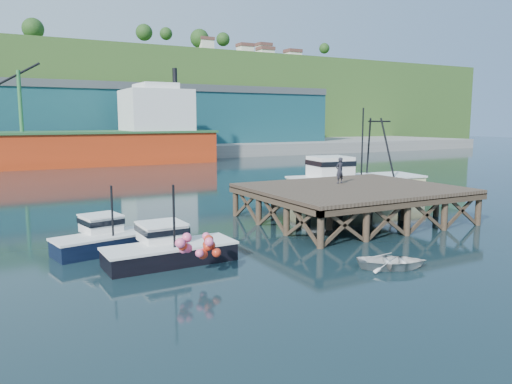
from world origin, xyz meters
TOP-DOWN VIEW (x-y plane):
  - ground at (0.00, 0.00)m, footprint 300.00×300.00m
  - wharf at (5.50, -0.19)m, footprint 12.00×10.00m
  - far_quay at (0.00, 70.00)m, footprint 160.00×40.00m
  - warehouse_mid at (0.00, 65.00)m, footprint 28.00×16.00m
  - warehouse_right at (30.00, 65.00)m, footprint 30.00×16.00m
  - cargo_ship at (-8.46, 48.00)m, footprint 55.50×10.00m
  - hillside at (0.00, 100.00)m, footprint 220.00×50.00m
  - boat_navy at (-9.42, -0.16)m, footprint 5.40×3.31m
  - boat_black at (-7.47, -3.44)m, footprint 5.75×4.85m
  - trawler at (11.02, 6.50)m, footprint 11.06×5.20m
  - dinghy at (0.51, -8.85)m, footprint 3.52×3.20m
  - dockworker at (5.75, 1.58)m, footprint 0.67×0.49m

SIDE VIEW (x-z plane):
  - ground at x=0.00m, z-range 0.00..0.00m
  - dinghy at x=0.51m, z-range 0.00..0.60m
  - boat_black at x=-7.47m, z-range -1.11..2.41m
  - boat_navy at x=-9.42m, z-range -0.96..2.25m
  - far_quay at x=0.00m, z-range 0.00..2.00m
  - trawler at x=11.02m, z-range -2.10..5.03m
  - wharf at x=5.50m, z-range 0.63..3.25m
  - dockworker at x=5.75m, z-range 2.12..3.81m
  - cargo_ship at x=-8.46m, z-range -3.56..10.19m
  - warehouse_mid at x=0.00m, z-range 2.00..11.00m
  - warehouse_right at x=30.00m, z-range 2.00..11.00m
  - hillside at x=0.00m, z-range 0.00..22.00m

